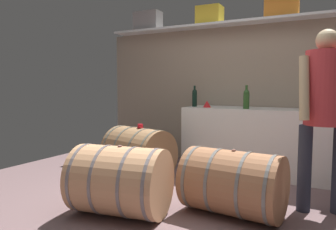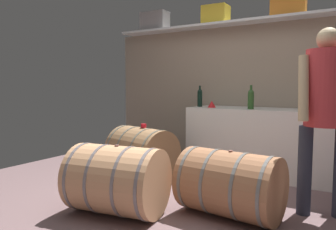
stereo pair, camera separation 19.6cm
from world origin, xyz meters
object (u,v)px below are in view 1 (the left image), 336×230
Objects in this scene: wine_bottle_clear at (322,100)px; wine_barrel_flank at (120,181)px; wine_bottle_dark at (195,97)px; red_funnel at (207,104)px; winemaker_pouring at (325,102)px; toolcase_yellow at (210,16)px; wine_barrel_far at (233,183)px; wine_bottle_green at (246,99)px; toolcase_grey at (148,21)px; work_cabinet at (256,141)px; wine_glass at (318,102)px; tasting_cup at (140,126)px; wine_barrel_near at (139,152)px; toolcase_orange at (282,6)px.

wine_barrel_flank is at bearing -129.82° from wine_bottle_clear.
wine_bottle_dark is 0.26m from red_funnel.
toolcase_yellow is at bearing -57.71° from winemaker_pouring.
wine_bottle_clear is 0.87m from winemaker_pouring.
red_funnel is (0.13, -0.38, -1.25)m from toolcase_yellow.
toolcase_yellow reaches higher than wine_bottle_clear.
wine_barrel_flank reaches higher than wine_barrel_far.
wine_bottle_clear is at bearing 40.58° from wine_barrel_flank.
toolcase_grey is at bearing 166.36° from wine_bottle_green.
red_funnel is 1.69m from wine_barrel_far.
work_cabinet is at bearing 60.65° from wine_barrel_flank.
wine_glass is 1.38m from red_funnel.
toolcase_yellow is 1.89m from wine_glass.
toolcase_yellow is 1.18× the size of wine_bottle_clear.
tasting_cup is 2.11m from winemaker_pouring.
red_funnel is (-1.33, -0.35, -0.05)m from wine_glass.
red_funnel reaches higher than wine_barrel_near.
toolcase_yellow is 0.99m from toolcase_orange.
red_funnel is at bearing -22.65° from wine_bottle_dark.
wine_barrel_flank is (-0.71, -1.97, -0.12)m from work_cabinet.
wine_bottle_green is at bearing 105.50° from wine_barrel_far.
wine_bottle_green is at bearing 61.36° from wine_barrel_flank.
wine_bottle_clear is 1.60m from wine_barrel_far.
wine_barrel_flank is 13.16× the size of tasting_cup.
wine_bottle_dark is 1.98m from winemaker_pouring.
red_funnel is (-0.54, 0.03, -0.08)m from wine_bottle_green.
toolcase_yellow is at bearing 122.58° from wine_barrel_far.
wine_glass reaches higher than wine_barrel_flank.
wine_barrel_near is 1.02× the size of wine_barrel_far.
tasting_cup is at bearing -144.31° from work_cabinet.
wine_bottle_dark is at bearing -111.21° from toolcase_yellow.
toolcase_orange is 1.39× the size of wine_bottle_green.
toolcase_orange is at bearing 141.37° from wine_bottle_clear.
red_funnel is 0.12× the size of wine_barrel_near.
wine_bottle_green is at bearing -62.04° from winemaker_pouring.
wine_barrel_near is at bearing -144.90° from work_cabinet.
winemaker_pouring reaches higher than wine_bottle_dark.
toolcase_grey is at bearing 163.12° from wine_bottle_dark.
wine_bottle_clear is 2.41m from wine_barrel_flank.
wine_barrel_far is at bearing -64.61° from toolcase_yellow.
toolcase_yellow is at bearing -1.77° from toolcase_grey.
winemaker_pouring is (1.55, 0.91, 0.69)m from wine_barrel_flank.
wine_bottle_green is (-0.09, -0.18, 0.56)m from work_cabinet.
wine_barrel_far is at bearing 18.84° from wine_barrel_flank.
tasting_cup is at bearing 13.52° from wine_barrel_near.
winemaker_pouring is (1.60, -1.30, -1.14)m from toolcase_yellow.
wine_glass is at bearing -102.28° from winemaker_pouring.
toolcase_orange reaches higher than wine_bottle_dark.
wine_glass is 1.28m from winemaker_pouring.
toolcase_grey is 0.47× the size of wine_barrel_near.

